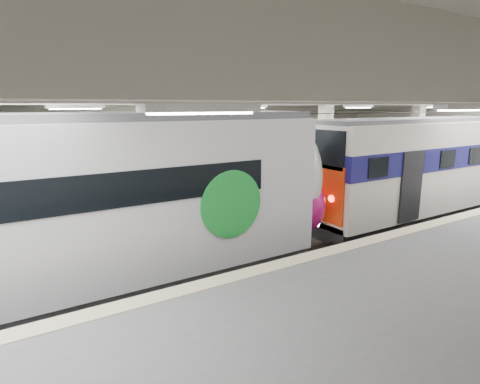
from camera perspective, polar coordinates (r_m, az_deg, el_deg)
station_hall at (r=12.33m, az=10.70°, el=3.90°), size 36.00×24.00×5.75m
modern_emu at (r=11.35m, az=-16.15°, el=-1.66°), size 15.08×3.11×4.80m
older_rer at (r=20.14m, az=25.11°, el=3.50°), size 13.51×2.98×4.46m
far_train at (r=16.35m, az=-30.74°, el=0.71°), size 13.30×2.77×4.27m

